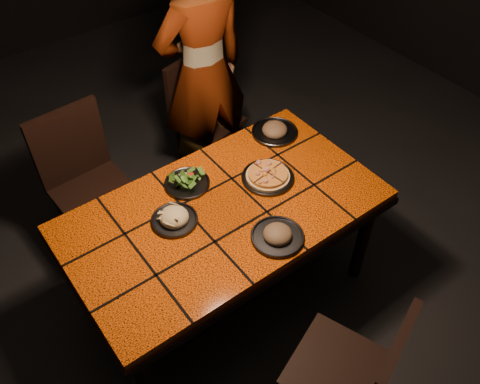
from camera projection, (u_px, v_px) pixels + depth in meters
room_shell at (219, 82)px, 2.03m from camera, size 6.04×7.04×3.08m
dining_table at (224, 219)px, 2.62m from camera, size 1.62×0.92×0.75m
chair_near at (358, 372)px, 2.20m from camera, size 0.53×0.53×0.91m
chair_far_left at (84, 175)px, 3.02m from camera, size 0.46×0.46×0.96m
chair_far_right at (199, 109)px, 3.57m from camera, size 0.48×0.48×0.87m
diner at (203, 72)px, 3.21m from camera, size 0.65×0.44×1.75m
plate_pizza at (268, 176)px, 2.70m from camera, size 0.28×0.28×0.04m
plate_pasta at (174, 218)px, 2.49m from camera, size 0.23×0.23×0.08m
plate_salad at (187, 181)px, 2.67m from camera, size 0.24×0.24×0.07m
plate_mushroom_a at (278, 235)px, 2.41m from camera, size 0.26×0.26×0.08m
plate_mushroom_b at (275, 130)px, 2.97m from camera, size 0.27×0.27×0.09m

